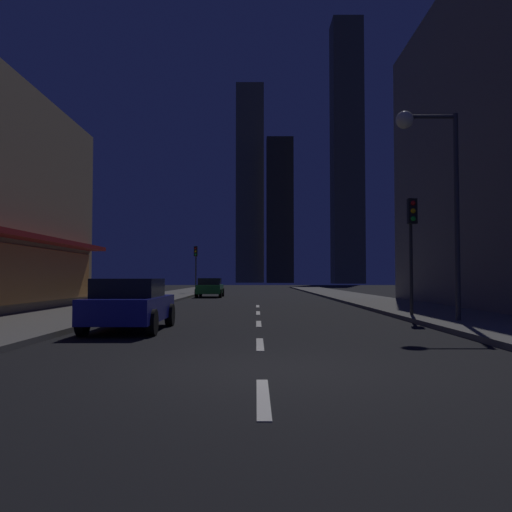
{
  "coord_description": "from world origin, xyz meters",
  "views": [
    {
      "loc": [
        -0.09,
        -8.56,
        1.47
      ],
      "look_at": [
        0.0,
        19.76,
        2.64
      ],
      "focal_mm": 37.22,
      "sensor_mm": 36.0,
      "label": 1
    }
  ],
  "objects_px": {
    "traffic_light_near_right": "(410,230)",
    "traffic_light_far_left": "(194,259)",
    "fire_hydrant_far_left": "(139,298)",
    "car_parked_far": "(208,287)",
    "street_lamp_right": "(428,163)",
    "car_parked_near": "(128,304)"
  },
  "relations": [
    {
      "from": "traffic_light_near_right",
      "to": "traffic_light_far_left",
      "type": "height_order",
      "value": "same"
    },
    {
      "from": "fire_hydrant_far_left",
      "to": "traffic_light_far_left",
      "type": "relative_size",
      "value": 0.16
    },
    {
      "from": "traffic_light_far_left",
      "to": "traffic_light_near_right",
      "type": "bearing_deg",
      "value": -68.96
    },
    {
      "from": "fire_hydrant_far_left",
      "to": "traffic_light_near_right",
      "type": "distance_m",
      "value": 14.12
    },
    {
      "from": "fire_hydrant_far_left",
      "to": "traffic_light_far_left",
      "type": "height_order",
      "value": "traffic_light_far_left"
    },
    {
      "from": "car_parked_far",
      "to": "street_lamp_right",
      "type": "relative_size",
      "value": 0.64
    },
    {
      "from": "traffic_light_near_right",
      "to": "street_lamp_right",
      "type": "relative_size",
      "value": 0.64
    },
    {
      "from": "street_lamp_right",
      "to": "traffic_light_near_right",
      "type": "bearing_deg",
      "value": 87.16
    },
    {
      "from": "car_parked_far",
      "to": "traffic_light_near_right",
      "type": "distance_m",
      "value": 23.55
    },
    {
      "from": "car_parked_near",
      "to": "fire_hydrant_far_left",
      "type": "bearing_deg",
      "value": 100.86
    },
    {
      "from": "traffic_light_near_right",
      "to": "street_lamp_right",
      "type": "height_order",
      "value": "street_lamp_right"
    },
    {
      "from": "street_lamp_right",
      "to": "car_parked_far",
      "type": "bearing_deg",
      "value": 110.51
    },
    {
      "from": "traffic_light_near_right",
      "to": "street_lamp_right",
      "type": "bearing_deg",
      "value": -92.84
    },
    {
      "from": "car_parked_near",
      "to": "traffic_light_near_right",
      "type": "relative_size",
      "value": 1.01
    },
    {
      "from": "traffic_light_far_left",
      "to": "street_lamp_right",
      "type": "relative_size",
      "value": 0.64
    },
    {
      "from": "traffic_light_near_right",
      "to": "traffic_light_far_left",
      "type": "relative_size",
      "value": 1.0
    },
    {
      "from": "car_parked_near",
      "to": "street_lamp_right",
      "type": "distance_m",
      "value": 10.11
    },
    {
      "from": "fire_hydrant_far_left",
      "to": "street_lamp_right",
      "type": "bearing_deg",
      "value": -42.38
    },
    {
      "from": "car_parked_far",
      "to": "car_parked_near",
      "type": "bearing_deg",
      "value": -90.0
    },
    {
      "from": "traffic_light_near_right",
      "to": "car_parked_far",
      "type": "bearing_deg",
      "value": 112.86
    },
    {
      "from": "car_parked_far",
      "to": "fire_hydrant_far_left",
      "type": "relative_size",
      "value": 6.48
    },
    {
      "from": "car_parked_near",
      "to": "fire_hydrant_far_left",
      "type": "relative_size",
      "value": 6.48
    }
  ]
}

